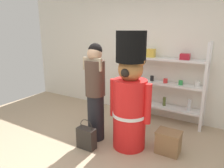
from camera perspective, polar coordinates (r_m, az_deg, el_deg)
name	(u,v)px	position (r m, az deg, el deg)	size (l,w,h in m)	color
ground_plane	(84,163)	(3.15, -7.67, -20.68)	(6.40, 6.40, 0.00)	tan
back_wall	(147,55)	(4.51, 9.58, 7.96)	(6.40, 0.12, 2.60)	silver
merchandise_shelf	(166,82)	(4.23, 14.55, 0.60)	(1.52, 0.35, 1.62)	white
teddy_bear_guard	(130,96)	(3.15, 4.95, -3.39)	(0.69, 0.53, 1.81)	red
person_shopper	(95,90)	(3.38, -4.62, -1.75)	(0.34, 0.32, 1.62)	black
shopping_bag	(86,138)	(3.37, -7.07, -14.48)	(0.30, 0.15, 0.49)	#332D28
display_crate	(168,142)	(3.35, 15.25, -15.18)	(0.36, 0.27, 0.35)	olive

